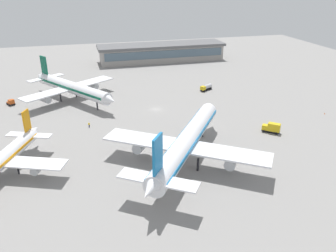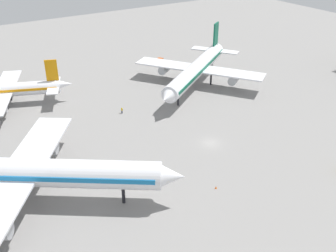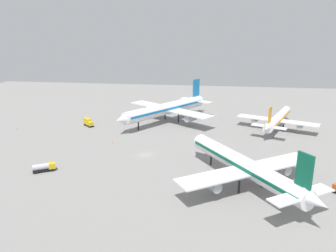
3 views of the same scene
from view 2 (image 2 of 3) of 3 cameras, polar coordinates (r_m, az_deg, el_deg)
The scene contains 6 objects.
ground at distance 94.82m, azimuth 6.08°, elevation -2.42°, with size 288.00×288.00×0.00m, color gray.
airplane_at_gate at distance 77.34m, azimuth -19.30°, elevation -6.26°, with size 41.08×48.61×17.17m.
airplane_taxiing at distance 124.38m, azimuth 4.15°, elevation 8.14°, with size 37.49×44.42×15.58m.
baggage_tug at distance 144.99m, azimuth -1.09°, elevation 9.24°, with size 3.56×3.75×2.30m.
ground_crew_worker at distance 108.70m, azimuth -6.59°, elevation 2.24°, with size 0.55×0.49×1.67m.
safety_cone_near_gate at distance 79.91m, azimuth 6.85°, elevation -8.67°, with size 0.44×0.44×0.60m, color #EA590C.
Camera 2 is at (-63.14, 52.19, 47.75)m, focal length 42.76 mm.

